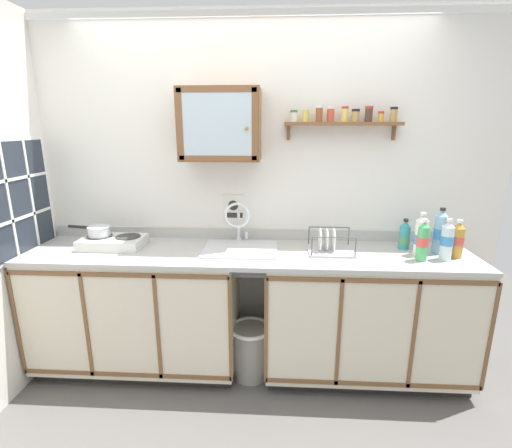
% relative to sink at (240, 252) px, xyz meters
% --- Properties ---
extents(floor, '(6.13, 6.13, 0.00)m').
position_rel_sink_xyz_m(floor, '(0.06, -0.33, -0.92)').
color(floor, '#565451').
rests_on(floor, ground).
extents(back_wall, '(3.73, 0.07, 2.57)m').
position_rel_sink_xyz_m(back_wall, '(0.06, 0.29, 0.38)').
color(back_wall, silver).
rests_on(back_wall, ground).
extents(lower_cabinet_run, '(1.47, 0.62, 0.91)m').
position_rel_sink_xyz_m(lower_cabinet_run, '(-0.76, -0.04, -0.46)').
color(lower_cabinet_run, black).
rests_on(lower_cabinet_run, ground).
extents(lower_cabinet_run_right, '(1.43, 0.62, 0.91)m').
position_rel_sink_xyz_m(lower_cabinet_run_right, '(0.90, -0.04, -0.46)').
color(lower_cabinet_run_right, black).
rests_on(lower_cabinet_run_right, ground).
extents(countertop, '(3.09, 0.64, 0.03)m').
position_rel_sink_xyz_m(countertop, '(0.06, -0.04, 0.01)').
color(countertop, '#B2B2AD').
rests_on(countertop, lower_cabinet_run).
extents(backsplash, '(3.09, 0.02, 0.08)m').
position_rel_sink_xyz_m(backsplash, '(0.06, 0.26, 0.06)').
color(backsplash, '#B2B2AD').
rests_on(backsplash, countertop).
extents(sink, '(0.52, 0.44, 0.45)m').
position_rel_sink_xyz_m(sink, '(0.00, 0.00, 0.00)').
color(sink, silver).
rests_on(sink, countertop).
extents(hot_plate_stove, '(0.44, 0.27, 0.08)m').
position_rel_sink_xyz_m(hot_plate_stove, '(-0.92, -0.01, 0.06)').
color(hot_plate_stove, silver).
rests_on(hot_plate_stove, countertop).
extents(saucepan, '(0.33, 0.16, 0.07)m').
position_rel_sink_xyz_m(saucepan, '(-1.03, 0.02, 0.14)').
color(saucepan, silver).
rests_on(saucepan, hot_plate_stove).
extents(bottle_opaque_white_0, '(0.08, 0.08, 0.29)m').
position_rel_sink_xyz_m(bottle_opaque_white_0, '(1.23, -0.05, 0.15)').
color(bottle_opaque_white_0, white).
rests_on(bottle_opaque_white_0, countertop).
extents(bottle_juice_amber_1, '(0.08, 0.08, 0.26)m').
position_rel_sink_xyz_m(bottle_juice_amber_1, '(1.45, -0.08, 0.14)').
color(bottle_juice_amber_1, gold).
rests_on(bottle_juice_amber_1, countertop).
extents(bottle_water_clear_2, '(0.08, 0.08, 0.28)m').
position_rel_sink_xyz_m(bottle_water_clear_2, '(1.36, -0.14, 0.15)').
color(bottle_water_clear_2, silver).
rests_on(bottle_water_clear_2, countertop).
extents(bottle_detergent_teal_3, '(0.08, 0.08, 0.22)m').
position_rel_sink_xyz_m(bottle_detergent_teal_3, '(1.16, 0.08, 0.11)').
color(bottle_detergent_teal_3, teal).
rests_on(bottle_detergent_teal_3, countertop).
extents(bottle_water_blue_4, '(0.08, 0.08, 0.32)m').
position_rel_sink_xyz_m(bottle_water_blue_4, '(1.37, 0.00, 0.17)').
color(bottle_water_blue_4, '#8CB7E0').
rests_on(bottle_water_blue_4, countertop).
extents(bottle_soda_green_5, '(0.07, 0.07, 0.28)m').
position_rel_sink_xyz_m(bottle_soda_green_5, '(1.20, -0.16, 0.15)').
color(bottle_soda_green_5, '#4CB266').
rests_on(bottle_soda_green_5, countertop).
extents(dish_rack, '(0.31, 0.27, 0.17)m').
position_rel_sink_xyz_m(dish_rack, '(0.63, -0.02, 0.06)').
color(dish_rack, '#B2B2B7').
rests_on(dish_rack, countertop).
extents(wall_cabinet, '(0.55, 0.30, 0.49)m').
position_rel_sink_xyz_m(wall_cabinet, '(-0.14, 0.13, 0.88)').
color(wall_cabinet, brown).
extents(spice_shelf, '(0.80, 0.14, 0.23)m').
position_rel_sink_xyz_m(spice_shelf, '(0.71, 0.19, 0.91)').
color(spice_shelf, brown).
extents(warning_sign, '(0.17, 0.01, 0.22)m').
position_rel_sink_xyz_m(warning_sign, '(-0.07, 0.26, 0.25)').
color(warning_sign, silver).
extents(window, '(0.03, 0.67, 0.80)m').
position_rel_sink_xyz_m(window, '(-1.50, -0.11, 0.39)').
color(window, '#262D38').
extents(trash_bin, '(0.31, 0.31, 0.39)m').
position_rel_sink_xyz_m(trash_bin, '(0.08, -0.12, -0.71)').
color(trash_bin, gray).
rests_on(trash_bin, ground).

